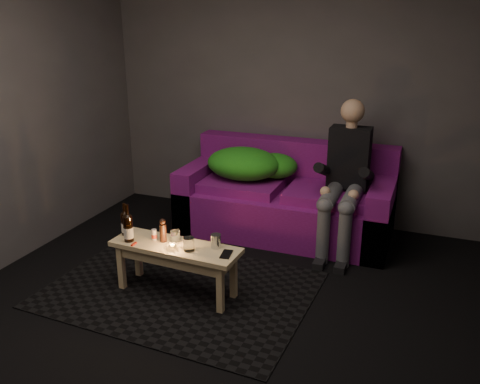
% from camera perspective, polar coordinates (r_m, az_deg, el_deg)
% --- Properties ---
extents(floor, '(4.50, 4.50, 0.00)m').
position_cam_1_polar(floor, '(3.78, -4.10, -14.52)').
color(floor, black).
rests_on(floor, ground).
extents(room, '(4.50, 4.50, 4.50)m').
position_cam_1_polar(room, '(3.60, -1.50, 12.00)').
color(room, silver).
rests_on(room, ground).
extents(rug, '(2.12, 1.59, 0.01)m').
position_cam_1_polar(rug, '(4.20, -6.71, -10.80)').
color(rug, black).
rests_on(rug, floor).
extents(sofa, '(2.07, 0.93, 0.89)m').
position_cam_1_polar(sofa, '(5.14, 5.24, -1.02)').
color(sofa, '#6E0E63').
rests_on(sofa, floor).
extents(green_blanket, '(0.91, 0.62, 0.31)m').
position_cam_1_polar(green_blanket, '(5.14, 1.05, 3.14)').
color(green_blanket, '#248317').
rests_on(green_blanket, sofa).
extents(person, '(0.37, 0.86, 1.38)m').
position_cam_1_polar(person, '(4.74, 11.72, 1.90)').
color(person, black).
rests_on(person, sofa).
extents(coffee_table, '(1.04, 0.37, 0.42)m').
position_cam_1_polar(coffee_table, '(4.00, -7.23, -6.89)').
color(coffee_table, '#EECB8B').
rests_on(coffee_table, rug).
extents(beer_bottle_a, '(0.07, 0.07, 0.27)m').
position_cam_1_polar(beer_bottle_a, '(4.17, -12.76, -3.44)').
color(beer_bottle_a, black).
rests_on(beer_bottle_a, coffee_table).
extents(beer_bottle_b, '(0.08, 0.08, 0.31)m').
position_cam_1_polar(beer_bottle_b, '(4.05, -12.45, -3.94)').
color(beer_bottle_b, black).
rests_on(beer_bottle_b, coffee_table).
extents(salt_shaker, '(0.04, 0.04, 0.09)m').
position_cam_1_polar(salt_shaker, '(4.06, -9.61, -4.74)').
color(salt_shaker, silver).
rests_on(salt_shaker, coffee_table).
extents(pepper_mill, '(0.06, 0.06, 0.14)m').
position_cam_1_polar(pepper_mill, '(4.01, -8.63, -4.57)').
color(pepper_mill, black).
rests_on(pepper_mill, coffee_table).
extents(tumbler_back, '(0.09, 0.09, 0.09)m').
position_cam_1_polar(tumbler_back, '(4.00, -7.27, -4.95)').
color(tumbler_back, white).
rests_on(tumbler_back, coffee_table).
extents(tealight, '(0.06, 0.06, 0.04)m').
position_cam_1_polar(tealight, '(3.90, -7.61, -6.05)').
color(tealight, white).
rests_on(tealight, coffee_table).
extents(tumbler_front, '(0.11, 0.11, 0.10)m').
position_cam_1_polar(tumbler_front, '(3.84, -5.76, -5.84)').
color(tumbler_front, white).
rests_on(tumbler_front, coffee_table).
extents(steel_cup, '(0.10, 0.10, 0.11)m').
position_cam_1_polar(steel_cup, '(3.87, -2.72, -5.52)').
color(steel_cup, silver).
rests_on(steel_cup, coffee_table).
extents(smartphone, '(0.09, 0.15, 0.01)m').
position_cam_1_polar(smartphone, '(3.78, -1.54, -6.99)').
color(smartphone, black).
rests_on(smartphone, coffee_table).
extents(red_lighter, '(0.02, 0.07, 0.01)m').
position_cam_1_polar(red_lighter, '(4.02, -11.83, -5.73)').
color(red_lighter, red).
rests_on(red_lighter, coffee_table).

